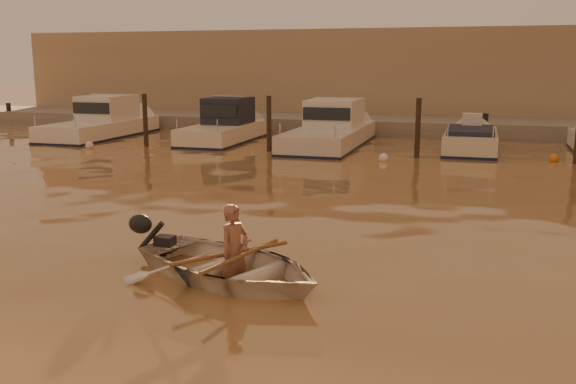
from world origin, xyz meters
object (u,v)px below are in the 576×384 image
(dinghy, at_px, (230,266))
(waterfront_building, at_px, (447,77))
(moored_boat_0, at_px, (100,122))
(moored_boat_2, at_px, (330,129))
(moored_boat_1, at_px, (224,126))
(moored_boat_3, at_px, (470,145))
(person, at_px, (234,253))

(dinghy, bearing_deg, waterfront_building, 19.16)
(moored_boat_0, xyz_separation_m, moored_boat_2, (10.19, 0.00, 0.00))
(moored_boat_0, bearing_deg, moored_boat_1, 0.00)
(waterfront_building, bearing_deg, moored_boat_2, -108.77)
(moored_boat_2, height_order, moored_boat_3, moored_boat_2)
(dinghy, distance_m, moored_boat_2, 15.84)
(moored_boat_0, bearing_deg, person, -51.74)
(dinghy, xyz_separation_m, moored_boat_0, (-12.31, 15.69, 0.41))
(person, distance_m, moored_boat_1, 17.08)
(moored_boat_0, bearing_deg, moored_boat_3, 0.00)
(dinghy, height_order, moored_boat_2, moored_boat_2)
(dinghy, distance_m, waterfront_building, 26.83)
(moored_boat_0, distance_m, moored_boat_1, 5.75)
(moored_boat_0, distance_m, moored_boat_2, 10.19)
(person, xyz_separation_m, moored_boat_1, (-6.65, 15.73, 0.20))
(waterfront_building, bearing_deg, moored_boat_3, -82.17)
(dinghy, distance_m, moored_boat_0, 19.95)
(moored_boat_3, bearing_deg, waterfront_building, 97.83)
(moored_boat_0, height_order, moored_boat_1, same)
(dinghy, xyz_separation_m, moored_boat_2, (-2.12, 15.69, 0.41))
(moored_boat_1, distance_m, moored_boat_3, 9.70)
(moored_boat_0, height_order, moored_boat_2, same)
(moored_boat_3, bearing_deg, moored_boat_1, 180.00)
(person, distance_m, moored_boat_3, 16.02)
(moored_boat_0, xyz_separation_m, moored_boat_3, (15.45, 0.00, -0.40))
(person, height_order, moored_boat_2, moored_boat_2)
(moored_boat_3, bearing_deg, person, -100.94)
(moored_boat_3, xyz_separation_m, waterfront_building, (-1.51, 11.00, 2.17))
(moored_boat_3, distance_m, waterfront_building, 11.31)
(dinghy, xyz_separation_m, waterfront_building, (1.62, 26.69, 2.18))
(moored_boat_1, bearing_deg, waterfront_building, 53.36)
(moored_boat_0, relative_size, moored_boat_3, 1.35)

